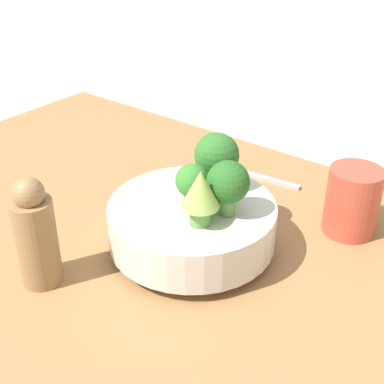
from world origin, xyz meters
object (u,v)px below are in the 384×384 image
Objects in this scene: pepper_mill at (36,235)px; fork at (250,174)px; bowl at (192,224)px; cup at (352,201)px.

pepper_mill is 0.41m from fork.
bowl is at bearing -122.99° from pepper_mill.
cup reaches higher than bowl.
bowl is 1.22× the size of fork.
pepper_mill reaches higher than cup.
cup is 0.22m from fork.
fork is (-0.06, -0.40, -0.07)m from pepper_mill.
bowl is 0.24m from fork.
fork is (0.05, -0.23, -0.04)m from bowl.
fork is at bearing -14.80° from cup.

